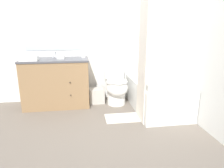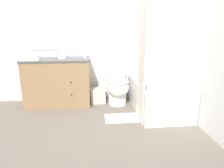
# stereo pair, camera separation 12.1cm
# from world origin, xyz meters

# --- Properties ---
(ground_plane) EXTENTS (14.00, 14.00, 0.00)m
(ground_plane) POSITION_xyz_m (0.00, 0.00, 0.00)
(ground_plane) COLOR #6B6056
(wall_back) EXTENTS (8.00, 0.06, 2.50)m
(wall_back) POSITION_xyz_m (-0.01, 1.53, 1.25)
(wall_back) COLOR silver
(wall_back) RESTS_ON ground_plane
(wall_right) EXTENTS (0.05, 2.50, 2.50)m
(wall_right) POSITION_xyz_m (1.35, 0.75, 1.25)
(wall_right) COLOR silver
(wall_right) RESTS_ON ground_plane
(vanity_cabinet) EXTENTS (1.14, 0.60, 0.85)m
(vanity_cabinet) POSITION_xyz_m (-0.76, 1.22, 0.43)
(vanity_cabinet) COLOR olive
(vanity_cabinet) RESTS_ON ground_plane
(sink_faucet) EXTENTS (0.14, 0.12, 0.12)m
(sink_faucet) POSITION_xyz_m (-0.76, 1.41, 0.88)
(sink_faucet) COLOR silver
(sink_faucet) RESTS_ON vanity_cabinet
(toilet) EXTENTS (0.39, 0.66, 0.81)m
(toilet) POSITION_xyz_m (0.30, 1.14, 0.35)
(toilet) COLOR white
(toilet) RESTS_ON ground_plane
(bathtub) EXTENTS (0.77, 1.37, 0.49)m
(bathtub) POSITION_xyz_m (0.94, 0.82, 0.25)
(bathtub) COLOR white
(bathtub) RESTS_ON ground_plane
(shower_curtain) EXTENTS (0.01, 0.37, 1.91)m
(shower_curtain) POSITION_xyz_m (0.54, 0.40, 0.96)
(shower_curtain) COLOR silver
(shower_curtain) RESTS_ON ground_plane
(wastebasket) EXTENTS (0.27, 0.23, 0.27)m
(wastebasket) POSITION_xyz_m (-0.05, 1.24, 0.13)
(wastebasket) COLOR #B7B2A8
(wastebasket) RESTS_ON ground_plane
(tissue_box) EXTENTS (0.12, 0.11, 0.12)m
(tissue_box) POSITION_xyz_m (-0.66, 1.23, 0.89)
(tissue_box) COLOR white
(tissue_box) RESTS_ON vanity_cabinet
(soap_dispenser) EXTENTS (0.07, 0.07, 0.18)m
(soap_dispenser) POSITION_xyz_m (-0.28, 1.27, 0.93)
(soap_dispenser) COLOR silver
(soap_dispenser) RESTS_ON vanity_cabinet
(hand_towel_folded) EXTENTS (0.28, 0.17, 0.08)m
(hand_towel_folded) POSITION_xyz_m (-1.15, 1.08, 0.88)
(hand_towel_folded) COLOR white
(hand_towel_folded) RESTS_ON vanity_cabinet
(bath_towel_folded) EXTENTS (0.32, 0.20, 0.10)m
(bath_towel_folded) POSITION_xyz_m (0.75, 0.30, 0.54)
(bath_towel_folded) COLOR white
(bath_towel_folded) RESTS_ON bathtub
(bath_mat) EXTENTS (0.52, 0.32, 0.02)m
(bath_mat) POSITION_xyz_m (0.28, 0.49, 0.01)
(bath_mat) COLOR silver
(bath_mat) RESTS_ON ground_plane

